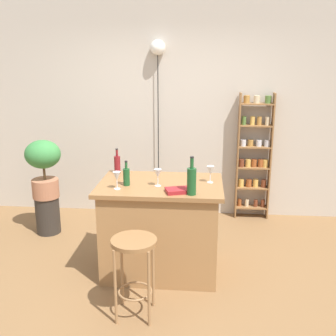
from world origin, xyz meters
The scene contains 15 objects.
ground centered at (0.00, 0.00, 0.00)m, with size 12.00×12.00×0.00m, color brown.
back_wall centered at (0.00, 1.95, 1.40)m, with size 6.40×0.10×2.80m, color #BCB2A3.
kitchen_counter centered at (0.00, 0.30, 0.46)m, with size 1.18×0.80×0.92m.
bar_stool centered at (-0.13, -0.46, 0.52)m, with size 0.37×0.37×0.69m.
spice_shelf centered at (1.06, 1.81, 0.85)m, with size 0.44×0.15×1.65m.
plant_stool centered at (-1.47, 1.08, 0.23)m, with size 0.29×0.29×0.46m, color #2D2823.
potted_plant centered at (-1.47, 1.08, 0.86)m, with size 0.42×0.38×0.70m.
bottle_spirits_clear centered at (-0.31, 0.21, 1.01)m, with size 0.06×0.06×0.24m.
bottle_olive_oil centered at (0.30, 0.00, 1.05)m, with size 0.08×0.08×0.34m.
bottle_sauce_amber centered at (-0.49, 0.62, 1.02)m, with size 0.06×0.06×0.26m.
wine_glass_left centered at (0.47, 0.36, 1.04)m, with size 0.07×0.07×0.16m.
wine_glass_center centered at (-0.02, 0.21, 1.04)m, with size 0.07×0.07×0.16m.
wine_glass_right centered at (-0.38, 0.09, 1.04)m, with size 0.07×0.07×0.16m.
cookbook centered at (0.18, 0.05, 0.94)m, with size 0.21×0.15×0.04m, color maroon.
pendant_globe_light centered at (-0.19, 1.84, 2.15)m, with size 0.19×0.19×2.29m.
Camera 1 is at (0.39, -3.37, 2.09)m, focal length 43.21 mm.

